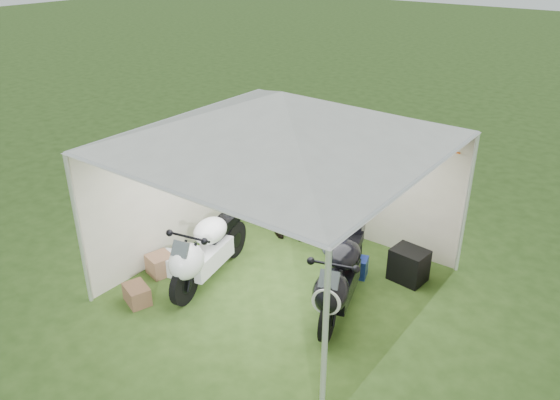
# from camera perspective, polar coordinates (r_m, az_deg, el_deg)

# --- Properties ---
(ground) EXTENTS (80.00, 80.00, 0.00)m
(ground) POSITION_cam_1_polar(r_m,az_deg,el_deg) (8.47, 0.17, -8.78)
(ground) COLOR #2C4817
(ground) RESTS_ON ground
(canopy_tent) EXTENTS (5.66, 5.66, 3.00)m
(canopy_tent) POSITION_cam_1_polar(r_m,az_deg,el_deg) (7.35, 0.34, 8.12)
(canopy_tent) COLOR silver
(canopy_tent) RESTS_ON ground
(motorcycle_white) EXTENTS (0.73, 2.05, 1.02)m
(motorcycle_white) POSITION_cam_1_polar(r_m,az_deg,el_deg) (8.32, -7.77, -5.10)
(motorcycle_white) COLOR black
(motorcycle_white) RESTS_ON ground
(motorcycle_black) EXTENTS (0.91, 2.06, 1.04)m
(motorcycle_black) POSITION_cam_1_polar(r_m,az_deg,el_deg) (7.65, 6.30, -7.88)
(motorcycle_black) COLOR black
(motorcycle_black) RESTS_ON ground
(paddock_stand) EXTENTS (0.48, 0.38, 0.32)m
(paddock_stand) POSITION_cam_1_polar(r_m,az_deg,el_deg) (8.68, 7.68, -6.86)
(paddock_stand) COLOR #2139B9
(paddock_stand) RESTS_ON ground
(person_dark_jacket) EXTENTS (1.02, 0.91, 1.72)m
(person_dark_jacket) POSITION_cam_1_polar(r_m,az_deg,el_deg) (9.41, 0.79, 0.99)
(person_dark_jacket) COLOR black
(person_dark_jacket) RESTS_ON ground
(person_blue_jacket) EXTENTS (0.84, 0.86, 1.99)m
(person_blue_jacket) POSITION_cam_1_polar(r_m,az_deg,el_deg) (8.85, 6.14, 0.12)
(person_blue_jacket) COLOR slate
(person_blue_jacket) RESTS_ON ground
(equipment_box) EXTENTS (0.56, 0.47, 0.52)m
(equipment_box) POSITION_cam_1_polar(r_m,az_deg,el_deg) (8.67, 13.30, -6.63)
(equipment_box) COLOR black
(equipment_box) RESTS_ON ground
(crate_0) EXTENTS (0.55, 0.48, 0.31)m
(crate_0) POSITION_cam_1_polar(r_m,az_deg,el_deg) (8.82, -10.98, -6.58)
(crate_0) COLOR silver
(crate_0) RESTS_ON ground
(crate_1) EXTENTS (0.44, 0.44, 0.32)m
(crate_1) POSITION_cam_1_polar(r_m,az_deg,el_deg) (8.84, -12.40, -6.59)
(crate_1) COLOR #92674A
(crate_1) RESTS_ON ground
(crate_2) EXTENTS (0.36, 0.31, 0.24)m
(crate_2) POSITION_cam_1_polar(r_m,az_deg,el_deg) (8.92, -12.26, -6.60)
(crate_2) COLOR silver
(crate_2) RESTS_ON ground
(crate_3) EXTENTS (0.49, 0.41, 0.28)m
(crate_3) POSITION_cam_1_polar(r_m,az_deg,el_deg) (8.28, -14.72, -9.51)
(crate_3) COLOR brown
(crate_3) RESTS_ON ground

